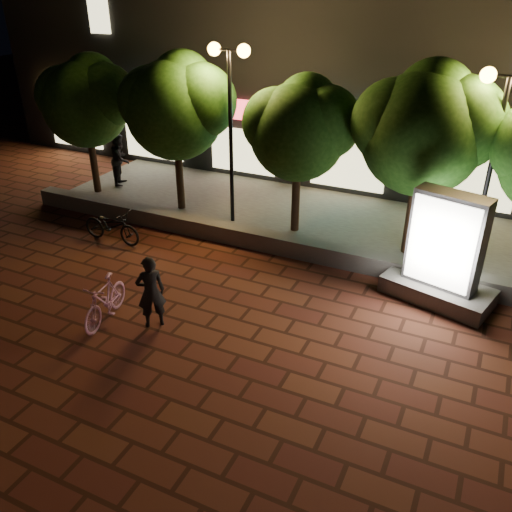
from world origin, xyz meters
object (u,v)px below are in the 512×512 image
Objects in this scene: tree_mid at (301,125)px; street_lamp_right at (500,121)px; tree_left at (177,103)px; rider at (151,292)px; street_lamp_left at (230,90)px; scooter_parked at (112,226)px; pedestrian at (121,159)px; tree_right at (427,125)px; scooter_pink at (105,300)px; tree_far_left at (87,98)px; ad_kiosk at (443,258)px.

street_lamp_right is (4.95, -0.26, 0.68)m from tree_mid.
tree_left reaches higher than rider.
street_lamp_left is 2.72× the size of scooter_parked.
street_lamp_right is at bearing -118.32° from pedestrian.
scooter_pink is (-5.43, -6.16, -3.05)m from tree_right.
tree_far_left is 0.95× the size of tree_left.
tree_right is 2.99× the size of rider.
pedestrian is (-5.10, 7.11, 0.48)m from scooter_pink.
tree_right is 5.38m from street_lamp_left.
rider is at bearing -160.56° from pedestrian.
tree_mid is 2.37× the size of scooter_parked.
street_lamp_right is (12.45, -0.26, 0.60)m from tree_far_left.
tree_mid is 2.45× the size of pedestrian.
pedestrian is (-2.66, 3.88, 0.50)m from scooter_parked.
tree_left is 2.89× the size of rider.
pedestrian is at bearing 172.51° from tree_mid.
tree_mid is 0.90× the size of street_lamp_right.
street_lamp_left reaches higher than pedestrian.
street_lamp_left is at bearing -123.93° from rider.
tree_right is 8.94m from scooter_parked.
rider is at bearing -137.10° from street_lamp_right.
street_lamp_left is 5.09m from scooter_parked.
street_lamp_left is at bearing -172.69° from tree_mid.
scooter_pink is 4.05m from scooter_parked.
street_lamp_right is 8.77m from rider.
rider is at bearing -126.77° from tree_right.
tree_mid is (4.00, -0.00, -0.23)m from tree_left.
street_lamp_left is 6.12m from pedestrian.
street_lamp_left is at bearing 79.75° from scooter_pink.
tree_mid is at bearing 7.31° from street_lamp_left.
rider is (1.05, 0.30, 0.33)m from scooter_pink.
street_lamp_right is at bearing -74.31° from scooter_parked.
tree_right is 0.98× the size of street_lamp_left.
pedestrian is at bearing 165.48° from ad_kiosk.
tree_right reaches higher than tree_far_left.
tree_right reaches higher than tree_left.
tree_mid is at bearing -0.00° from tree_far_left.
scooter_parked is (-4.56, -2.93, -2.72)m from tree_mid.
tree_right is 2.95× the size of scooter_pink.
tree_left is (3.50, 0.00, 0.15)m from tree_far_left.
pedestrian is at bearing 174.85° from tree_right.
scooter_parked is (-3.49, 2.93, -0.35)m from rider.
ad_kiosk is at bearing -9.82° from tree_far_left.
tree_far_left is at bearing 180.00° from tree_mid.
scooter_pink is 0.94× the size of pedestrian.
rider is (-1.08, -5.86, -2.37)m from tree_mid.
tree_right reaches higher than tree_mid.
tree_left is 4.00m from tree_mid.
street_lamp_right is 12.57m from pedestrian.
scooter_pink is 0.90× the size of scooter_parked.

